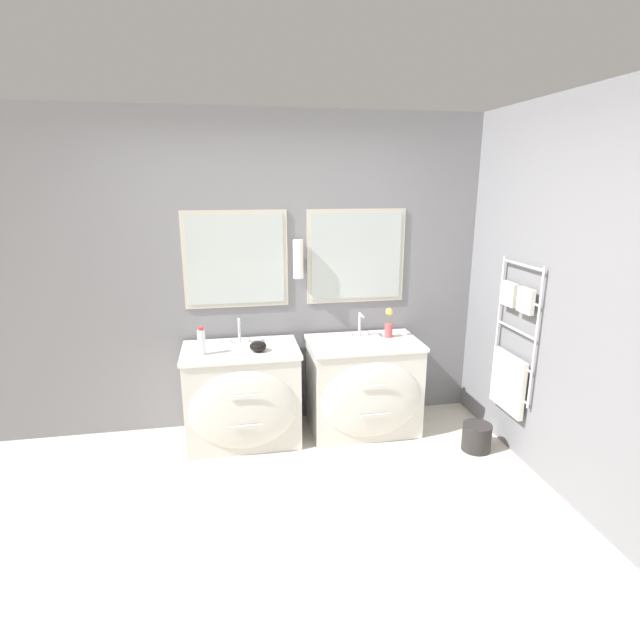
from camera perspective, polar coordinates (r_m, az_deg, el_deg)
The scene contains 11 objects.
ground_plane at distance 3.19m, azimuth -2.64°, elevation -24.50°, with size 16.00×16.00×0.00m, color beige.
wall_back at distance 4.19m, azimuth -5.99°, elevation 5.21°, with size 5.24×0.16×2.60m.
wall_right at distance 3.91m, azimuth 23.30°, elevation 3.06°, with size 0.13×3.48×2.60m.
vanity_left at distance 4.07m, azimuth -8.83°, elevation -8.54°, with size 0.91×0.63×0.79m.
vanity_right at distance 4.21m, azimuth 5.07°, elevation -7.58°, with size 0.91×0.63×0.79m.
faucet_left at distance 4.07m, azimuth -9.20°, elevation -1.27°, with size 0.17×0.13×0.20m.
faucet_right at distance 4.21m, azimuth 4.60°, elevation -0.56°, with size 0.17×0.13×0.20m.
toiletry_bottle at distance 3.85m, azimuth -13.38°, elevation -2.43°, with size 0.06×0.06×0.22m.
amenity_bowl at distance 3.87m, azimuth -7.10°, elevation -3.00°, with size 0.13×0.13×0.08m.
flower_vase at distance 4.21m, azimuth 7.87°, elevation -0.56°, with size 0.07×0.07×0.25m.
waste_bin at distance 4.22m, azimuth 17.46°, elevation -12.57°, with size 0.23×0.23×0.22m.
Camera 1 is at (-0.32, -2.42, 2.05)m, focal length 28.00 mm.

